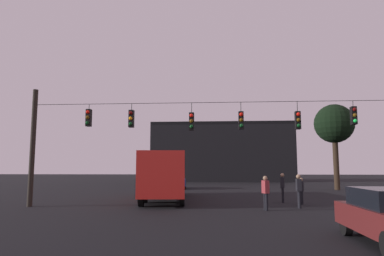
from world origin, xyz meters
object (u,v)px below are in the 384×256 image
at_px(tree_left_silhouette, 334,125).
at_px(pedestrian_crossing_right, 283,186).
at_px(pedestrian_crossing_left, 299,189).
at_px(pedestrian_near_bus, 266,191).
at_px(pedestrian_crossing_center, 301,190).
at_px(car_far_left, 177,181).
at_px(city_bus, 165,171).

bearing_deg(tree_left_silhouette, pedestrian_crossing_right, -120.98).
height_order(pedestrian_crossing_left, pedestrian_near_bus, pedestrian_crossing_left).
distance_m(pedestrian_crossing_center, tree_left_silhouette, 16.20).
bearing_deg(tree_left_silhouette, car_far_left, 176.47).
xyz_separation_m(pedestrian_near_bus, tree_left_silhouette, (9.22, 16.65, 5.37)).
bearing_deg(car_far_left, city_bus, -87.08).
bearing_deg(pedestrian_crossing_left, tree_left_silhouette, 64.73).
distance_m(pedestrian_crossing_left, pedestrian_crossing_right, 2.85).
relative_size(pedestrian_crossing_center, tree_left_silhouette, 0.18).
relative_size(pedestrian_crossing_left, pedestrian_crossing_center, 1.16).
bearing_deg(tree_left_silhouette, city_bus, -143.64).
xyz_separation_m(city_bus, car_far_left, (-0.61, 12.05, -1.07)).
height_order(city_bus, pedestrian_crossing_center, city_bus).
xyz_separation_m(city_bus, pedestrian_crossing_right, (7.43, -1.61, -0.86)).
distance_m(car_far_left, pedestrian_crossing_left, 18.48).
relative_size(pedestrian_crossing_right, tree_left_silhouette, 0.21).
distance_m(car_far_left, pedestrian_crossing_center, 17.15).
distance_m(city_bus, car_far_left, 12.11).
xyz_separation_m(pedestrian_crossing_right, pedestrian_near_bus, (-1.60, -3.96, -0.05)).
xyz_separation_m(pedestrian_crossing_right, tree_left_silhouette, (7.62, 12.69, 5.33)).
bearing_deg(city_bus, pedestrian_crossing_left, -29.90).
bearing_deg(pedestrian_near_bus, pedestrian_crossing_left, 30.73).
relative_size(pedestrian_crossing_center, pedestrian_near_bus, 0.89).
distance_m(pedestrian_crossing_left, pedestrian_crossing_center, 1.95).
height_order(pedestrian_crossing_center, pedestrian_near_bus, pedestrian_near_bus).
bearing_deg(pedestrian_near_bus, tree_left_silhouette, 61.02).
xyz_separation_m(pedestrian_crossing_center, pedestrian_crossing_right, (-0.88, 0.98, 0.16)).
height_order(city_bus, pedestrian_crossing_left, city_bus).
bearing_deg(city_bus, car_far_left, 92.92).
distance_m(pedestrian_crossing_center, pedestrian_near_bus, 3.88).
bearing_deg(tree_left_silhouette, pedestrian_crossing_left, -115.27).
relative_size(car_far_left, tree_left_silhouette, 0.54).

